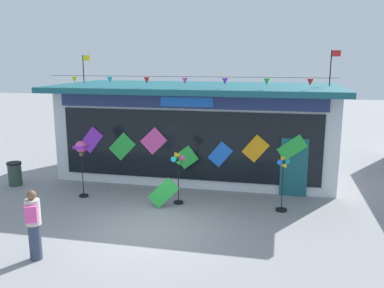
{
  "coord_description": "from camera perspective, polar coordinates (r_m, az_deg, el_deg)",
  "views": [
    {
      "loc": [
        3.36,
        -9.94,
        4.59
      ],
      "look_at": [
        0.54,
        2.87,
        1.84
      ],
      "focal_mm": 38.05,
      "sensor_mm": 36.0,
      "label": 1
    }
  ],
  "objects": [
    {
      "name": "person_near_camera",
      "position": [
        10.18,
        -21.32,
        -10.35
      ],
      "size": [
        0.4,
        0.48,
        1.68
      ],
      "rotation": [
        0.0,
        0.0,
        3.56
      ],
      "color": "#333D56",
      "rests_on": "ground_plane"
    },
    {
      "name": "kite_shop_building",
      "position": [
        16.32,
        0.91,
        2.1
      ],
      "size": [
        10.72,
        5.12,
        4.91
      ],
      "color": "silver",
      "rests_on": "ground_plane"
    },
    {
      "name": "trash_bin",
      "position": [
        16.41,
        -23.59,
        -3.83
      ],
      "size": [
        0.52,
        0.52,
        0.88
      ],
      "color": "#2D4238",
      "rests_on": "ground_plane"
    },
    {
      "name": "wind_spinner_left",
      "position": [
        12.95,
        -1.96,
        -3.36
      ],
      "size": [
        0.42,
        0.31,
        1.71
      ],
      "color": "black",
      "rests_on": "ground_plane"
    },
    {
      "name": "wind_spinner_center_left",
      "position": [
        12.65,
        12.61,
        -4.54
      ],
      "size": [
        0.38,
        0.35,
        1.76
      ],
      "color": "black",
      "rests_on": "ground_plane"
    },
    {
      "name": "wind_spinner_far_left",
      "position": [
        14.02,
        -15.27,
        -0.94
      ],
      "size": [
        0.39,
        0.39,
        1.93
      ],
      "color": "black",
      "rests_on": "ground_plane"
    },
    {
      "name": "display_kite_on_ground",
      "position": [
        12.8,
        -4.04,
        -6.85
      ],
      "size": [
        1.0,
        0.17,
        1.0
      ],
      "primitive_type": "cube",
      "rotation": [
        -0.15,
        0.79,
        0.0
      ],
      "color": "green",
      "rests_on": "ground_plane"
    },
    {
      "name": "ground_plane",
      "position": [
        11.45,
        -5.88,
        -11.87
      ],
      "size": [
        80.0,
        80.0,
        0.0
      ],
      "primitive_type": "plane",
      "color": "gray"
    }
  ]
}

